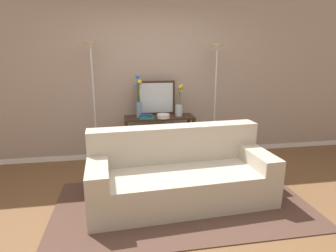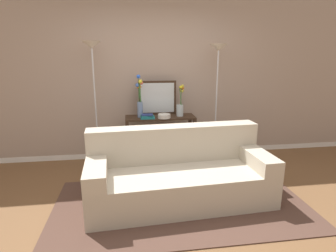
{
  "view_description": "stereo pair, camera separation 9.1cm",
  "coord_description": "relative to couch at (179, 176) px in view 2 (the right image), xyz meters",
  "views": [
    {
      "loc": [
        -0.54,
        -2.78,
        1.78
      ],
      "look_at": [
        0.09,
        0.92,
        0.8
      ],
      "focal_mm": 29.9,
      "sensor_mm": 36.0,
      "label": 1
    },
    {
      "loc": [
        -0.45,
        -2.79,
        1.78
      ],
      "look_at": [
        0.09,
        0.92,
        0.8
      ],
      "focal_mm": 29.9,
      "sensor_mm": 36.0,
      "label": 2
    }
  ],
  "objects": [
    {
      "name": "console_table",
      "position": [
        -0.08,
        1.22,
        0.23
      ],
      "size": [
        1.11,
        0.39,
        0.79
      ],
      "color": "#382619",
      "rests_on": "ground"
    },
    {
      "name": "back_wall",
      "position": [
        -0.13,
        1.64,
        1.23
      ],
      "size": [
        12.0,
        0.15,
        3.09
      ],
      "color": "white",
      "rests_on": "ground"
    },
    {
      "name": "floor_lamp_right",
      "position": [
        0.84,
        1.2,
        1.19
      ],
      "size": [
        0.28,
        0.28,
        1.92
      ],
      "color": "silver",
      "rests_on": "ground"
    },
    {
      "name": "ground_plane",
      "position": [
        -0.13,
        -0.34,
        -0.32
      ],
      "size": [
        16.0,
        16.0,
        0.02
      ],
      "primitive_type": "cube",
      "color": "brown"
    },
    {
      "name": "book_row_under_console",
      "position": [
        -0.37,
        1.22,
        -0.25
      ],
      "size": [
        0.31,
        0.17,
        0.12
      ],
      "color": "#BC3328",
      "rests_on": "ground"
    },
    {
      "name": "couch",
      "position": [
        0.0,
        0.0,
        0.0
      ],
      "size": [
        2.24,
        1.03,
        0.88
      ],
      "color": "#BCB29E",
      "rests_on": "ground"
    },
    {
      "name": "vase_tall_flowers",
      "position": [
        -0.4,
        1.2,
        0.77
      ],
      "size": [
        0.12,
        0.13,
        0.67
      ],
      "color": "#6B84AD",
      "rests_on": "console_table"
    },
    {
      "name": "area_rug",
      "position": [
        0.0,
        -0.16,
        -0.31
      ],
      "size": [
        3.02,
        1.61,
        0.01
      ],
      "color": "#51382D",
      "rests_on": "ground"
    },
    {
      "name": "wall_mirror",
      "position": [
        -0.1,
        1.38,
        0.76
      ],
      "size": [
        0.61,
        0.02,
        0.55
      ],
      "color": "#382619",
      "rests_on": "console_table"
    },
    {
      "name": "book_stack",
      "position": [
        -0.3,
        1.1,
        0.51
      ],
      "size": [
        0.22,
        0.15,
        0.07
      ],
      "color": "#1E7075",
      "rests_on": "console_table"
    },
    {
      "name": "vase_short_flowers",
      "position": [
        0.25,
        1.21,
        0.66
      ],
      "size": [
        0.12,
        0.12,
        0.51
      ],
      "color": "silver",
      "rests_on": "console_table"
    },
    {
      "name": "fruit_bowl",
      "position": [
        -0.03,
        1.1,
        0.51
      ],
      "size": [
        0.2,
        0.2,
        0.07
      ],
      "color": "silver",
      "rests_on": "console_table"
    },
    {
      "name": "floor_lamp_left",
      "position": [
        -1.08,
        1.2,
        1.22
      ],
      "size": [
        0.28,
        0.28,
        1.95
      ],
      "color": "silver",
      "rests_on": "ground"
    }
  ]
}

